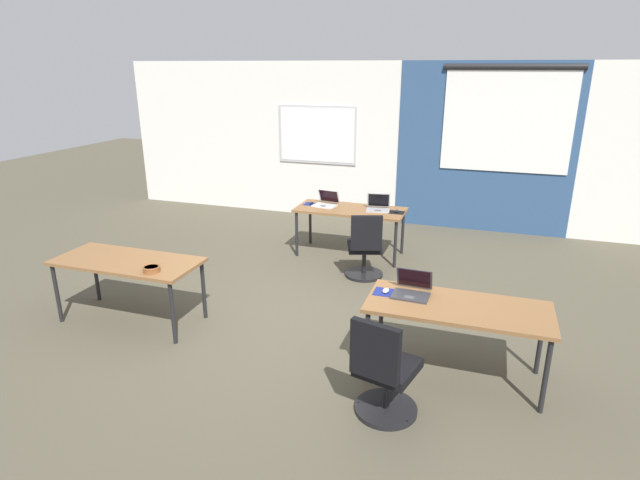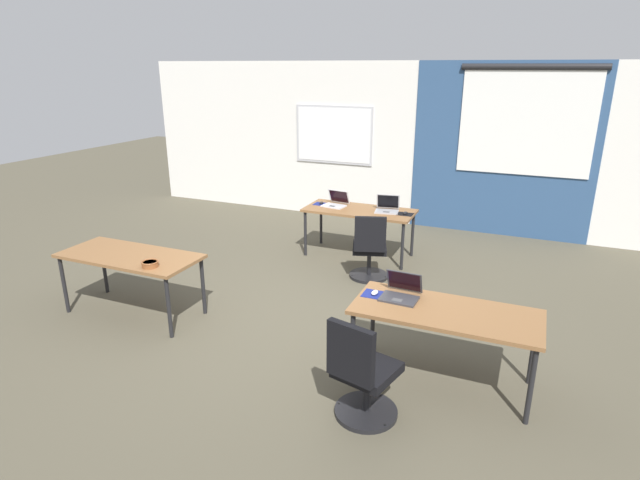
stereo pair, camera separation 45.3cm
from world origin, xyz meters
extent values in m
plane|color=#4C4738|center=(0.00, 0.00, 0.00)|extent=(24.00, 24.00, 0.00)
cube|color=silver|center=(0.00, 4.20, 1.40)|extent=(10.00, 0.20, 2.80)
cube|color=#2D4C75|center=(1.76, 4.09, 1.40)|extent=(2.87, 0.01, 2.80)
cube|color=#B7B7BC|center=(-1.17, 4.09, 1.52)|extent=(1.48, 0.02, 1.04)
cube|color=white|center=(-1.17, 4.08, 1.52)|extent=(1.40, 0.02, 0.96)
cube|color=white|center=(2.07, 4.08, 1.85)|extent=(2.00, 0.02, 1.60)
cylinder|color=black|center=(2.07, 4.08, 2.70)|extent=(2.10, 0.10, 0.10)
cube|color=brown|center=(-1.75, -0.60, 0.70)|extent=(1.60, 0.70, 0.04)
cylinder|color=black|center=(-2.49, -0.90, 0.34)|extent=(0.04, 0.04, 0.68)
cylinder|color=black|center=(-1.01, -0.90, 0.34)|extent=(0.04, 0.04, 0.68)
cylinder|color=black|center=(-2.49, -0.30, 0.34)|extent=(0.04, 0.04, 0.68)
cylinder|color=black|center=(-1.01, -0.30, 0.34)|extent=(0.04, 0.04, 0.68)
cube|color=brown|center=(1.75, -0.60, 0.70)|extent=(1.60, 0.70, 0.04)
cylinder|color=black|center=(1.01, -0.90, 0.34)|extent=(0.04, 0.04, 0.68)
cylinder|color=black|center=(2.49, -0.90, 0.34)|extent=(0.04, 0.04, 0.68)
cylinder|color=black|center=(1.01, -0.30, 0.34)|extent=(0.04, 0.04, 0.68)
cylinder|color=black|center=(2.49, -0.30, 0.34)|extent=(0.04, 0.04, 0.68)
cube|color=brown|center=(0.00, 2.20, 0.70)|extent=(1.60, 0.70, 0.04)
cylinder|color=black|center=(-0.74, 1.90, 0.34)|extent=(0.04, 0.04, 0.68)
cylinder|color=black|center=(0.74, 1.90, 0.34)|extent=(0.04, 0.04, 0.68)
cylinder|color=black|center=(-0.74, 2.50, 0.34)|extent=(0.04, 0.04, 0.68)
cylinder|color=black|center=(0.74, 2.50, 0.34)|extent=(0.04, 0.04, 0.68)
cube|color=#333338|center=(1.32, -0.55, 0.73)|extent=(0.34, 0.25, 0.02)
cube|color=#4C4C4F|center=(1.32, -0.61, 0.74)|extent=(0.09, 0.06, 0.00)
cube|color=#333338|center=(1.33, -0.40, 0.84)|extent=(0.33, 0.10, 0.21)
cube|color=black|center=(1.33, -0.41, 0.84)|extent=(0.30, 0.08, 0.18)
cube|color=navy|center=(1.09, -0.54, 0.72)|extent=(0.22, 0.19, 0.00)
ellipsoid|color=silver|center=(1.09, -0.54, 0.74)|extent=(0.06, 0.10, 0.03)
cylinder|color=black|center=(1.27, -1.29, 0.02)|extent=(0.52, 0.52, 0.04)
cylinder|color=black|center=(1.27, -1.29, 0.21)|extent=(0.06, 0.06, 0.34)
cube|color=black|center=(1.27, -1.29, 0.42)|extent=(0.53, 0.53, 0.08)
cube|color=black|center=(1.21, -1.53, 0.69)|extent=(0.40, 0.16, 0.46)
sphere|color=black|center=(1.33, -1.06, 0.02)|extent=(0.04, 0.04, 0.04)
sphere|color=black|center=(1.47, -1.42, 0.02)|extent=(0.04, 0.04, 0.04)
sphere|color=black|center=(1.04, -1.31, 0.02)|extent=(0.04, 0.04, 0.04)
cube|color=silver|center=(-0.41, 2.20, 0.73)|extent=(0.36, 0.28, 0.02)
cube|color=#4C4C4F|center=(-0.41, 2.15, 0.74)|extent=(0.10, 0.07, 0.00)
cube|color=silver|center=(-0.38, 2.36, 0.84)|extent=(0.34, 0.14, 0.21)
cube|color=black|center=(-0.38, 2.35, 0.84)|extent=(0.30, 0.12, 0.18)
cube|color=navy|center=(-0.63, 2.26, 0.72)|extent=(0.22, 0.19, 0.00)
ellipsoid|color=black|center=(-0.63, 2.26, 0.74)|extent=(0.06, 0.10, 0.03)
cube|color=#9E9EA3|center=(0.41, 2.21, 0.73)|extent=(0.36, 0.28, 0.02)
cube|color=#4C4C4F|center=(0.42, 2.16, 0.74)|extent=(0.10, 0.07, 0.00)
cube|color=#9E9EA3|center=(0.38, 2.35, 0.84)|extent=(0.34, 0.12, 0.21)
cube|color=black|center=(0.39, 2.34, 0.85)|extent=(0.30, 0.10, 0.19)
cube|color=black|center=(0.68, 2.21, 0.72)|extent=(0.22, 0.19, 0.00)
ellipsoid|color=black|center=(0.68, 2.21, 0.74)|extent=(0.06, 0.10, 0.03)
cylinder|color=black|center=(0.40, 1.47, 0.02)|extent=(0.52, 0.52, 0.04)
cylinder|color=black|center=(0.40, 1.47, 0.21)|extent=(0.06, 0.06, 0.34)
cube|color=black|center=(0.40, 1.47, 0.42)|extent=(0.56, 0.56, 0.08)
cube|color=black|center=(0.48, 1.23, 0.69)|extent=(0.40, 0.18, 0.46)
sphere|color=black|center=(0.33, 1.69, 0.02)|extent=(0.04, 0.04, 0.04)
sphere|color=black|center=(0.63, 1.47, 0.02)|extent=(0.04, 0.04, 0.04)
sphere|color=black|center=(0.21, 1.33, 0.02)|extent=(0.04, 0.04, 0.04)
cylinder|color=brown|center=(-1.28, -0.80, 0.75)|extent=(0.17, 0.17, 0.05)
torus|color=brown|center=(-1.28, -0.80, 0.78)|extent=(0.18, 0.18, 0.02)
cylinder|color=gold|center=(-1.28, -0.80, 0.77)|extent=(0.14, 0.14, 0.01)
camera|label=1|loc=(1.89, -4.85, 2.72)|focal=28.74mm
camera|label=2|loc=(2.31, -4.68, 2.72)|focal=28.74mm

